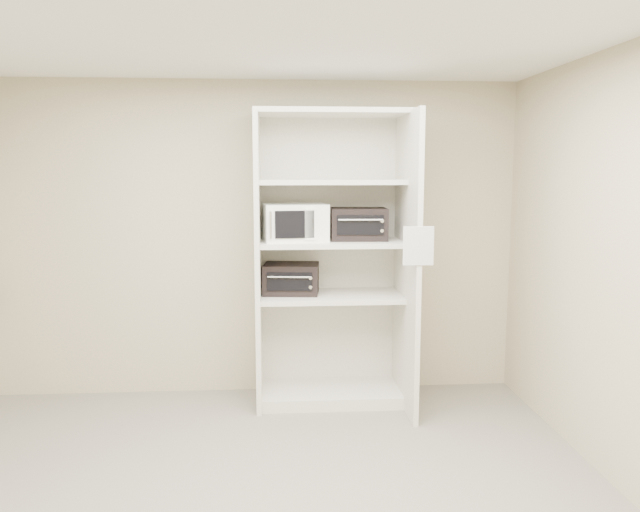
{
  "coord_description": "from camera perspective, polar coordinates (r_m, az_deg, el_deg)",
  "views": [
    {
      "loc": [
        0.18,
        -3.39,
        1.94
      ],
      "look_at": [
        0.51,
        1.38,
        1.28
      ],
      "focal_mm": 35.0,
      "sensor_mm": 36.0,
      "label": 1
    }
  ],
  "objects": [
    {
      "name": "floor",
      "position": [
        3.91,
        -6.51,
        -22.01
      ],
      "size": [
        4.5,
        4.0,
        0.01
      ],
      "primitive_type": "cube",
      "color": "slate",
      "rests_on": "ground"
    },
    {
      "name": "ceiling",
      "position": [
        3.48,
        -7.24,
        20.35
      ],
      "size": [
        4.5,
        4.0,
        0.01
      ],
      "primitive_type": "cube",
      "color": "white"
    },
    {
      "name": "wall_back",
      "position": [
        5.42,
        -5.8,
        1.52
      ],
      "size": [
        4.5,
        0.02,
        2.7
      ],
      "primitive_type": "cube",
      "color": "#BEAC8D",
      "rests_on": "ground"
    },
    {
      "name": "wall_front",
      "position": [
        1.52,
        -10.75,
        -15.28
      ],
      "size": [
        4.5,
        0.02,
        2.7
      ],
      "primitive_type": "cube",
      "color": "#BEAC8D",
      "rests_on": "ground"
    },
    {
      "name": "wall_right",
      "position": [
        4.02,
        27.18,
        -1.53
      ],
      "size": [
        0.02,
        4.0,
        2.7
      ],
      "primitive_type": "cube",
      "color": "#BEAC8D",
      "rests_on": "ground"
    },
    {
      "name": "shelving_unit",
      "position": [
        5.18,
        1.51,
        -1.18
      ],
      "size": [
        1.24,
        0.92,
        2.42
      ],
      "color": "silver",
      "rests_on": "floor"
    },
    {
      "name": "microwave",
      "position": [
        5.1,
        -2.31,
        3.09
      ],
      "size": [
        0.55,
        0.44,
        0.3
      ],
      "primitive_type": "cube",
      "rotation": [
        0.0,
        0.0,
        0.12
      ],
      "color": "white",
      "rests_on": "shelving_unit"
    },
    {
      "name": "toaster_oven_upper",
      "position": [
        5.19,
        3.55,
        2.95
      ],
      "size": [
        0.48,
        0.37,
        0.26
      ],
      "primitive_type": "cube",
      "rotation": [
        0.0,
        0.0,
        -0.05
      ],
      "color": "black",
      "rests_on": "shelving_unit"
    },
    {
      "name": "toaster_oven_lower",
      "position": [
        5.22,
        -2.64,
        -2.08
      ],
      "size": [
        0.48,
        0.39,
        0.25
      ],
      "primitive_type": "cube",
      "rotation": [
        0.0,
        0.0,
        -0.11
      ],
      "color": "black",
      "rests_on": "shelving_unit"
    },
    {
      "name": "paper_sign",
      "position": [
        4.61,
        8.99,
        0.92
      ],
      "size": [
        0.22,
        0.01,
        0.28
      ],
      "primitive_type": "cube",
      "rotation": [
        0.0,
        0.0,
        -0.02
      ],
      "color": "white",
      "rests_on": "shelving_unit"
    }
  ]
}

